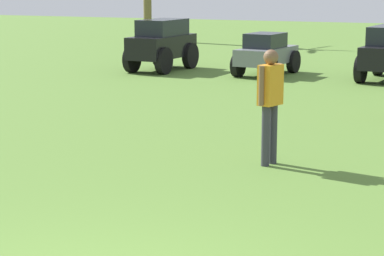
{
  "coord_description": "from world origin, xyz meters",
  "views": [
    {
      "loc": [
        2.69,
        -4.31,
        2.46
      ],
      "look_at": [
        -0.36,
        2.93,
        0.9
      ],
      "focal_mm": 70.0,
      "sensor_mm": 36.0,
      "label": 1
    }
  ],
  "objects": [
    {
      "name": "teammate_midfield",
      "position": [
        -0.17,
        5.17,
        0.94
      ],
      "size": [
        0.29,
        0.49,
        1.56
      ],
      "color": "#33333D",
      "rests_on": "ground_plane"
    },
    {
      "name": "parked_car_slot_a",
      "position": [
        -6.07,
        14.37,
        0.74
      ],
      "size": [
        1.31,
        2.41,
        1.4
      ],
      "color": "black",
      "rests_on": "ground_plane"
    },
    {
      "name": "parked_car_slot_b",
      "position": [
        -3.12,
        14.52,
        0.56
      ],
      "size": [
        1.33,
        2.29,
        1.1
      ],
      "color": "slate",
      "rests_on": "ground_plane"
    }
  ]
}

